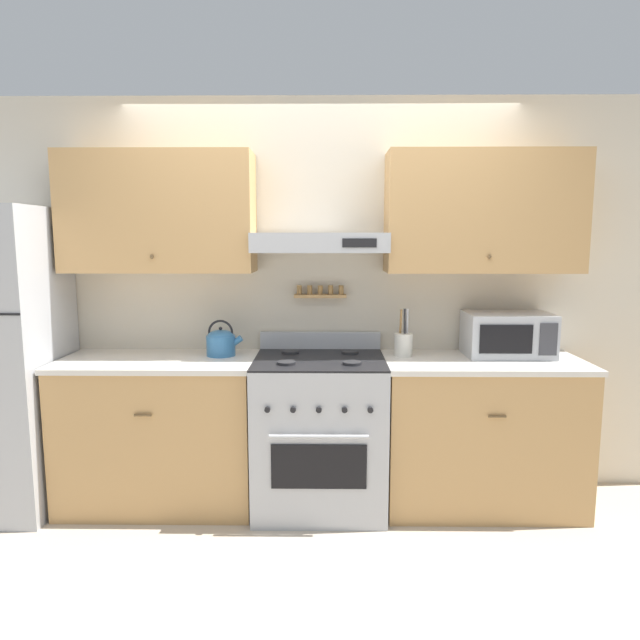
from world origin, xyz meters
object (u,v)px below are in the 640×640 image
at_px(tea_kettle, 221,342).
at_px(microwave, 508,334).
at_px(stove_range, 320,432).
at_px(utensil_crock, 403,344).

bearing_deg(tea_kettle, microwave, 0.57).
bearing_deg(microwave, stove_range, -172.95).
distance_m(tea_kettle, utensil_crock, 1.15).
relative_size(microwave, utensil_crock, 1.76).
height_order(stove_range, utensil_crock, utensil_crock).
bearing_deg(tea_kettle, utensil_crock, 0.00).
xyz_separation_m(stove_range, tea_kettle, (-0.62, 0.13, 0.54)).
height_order(stove_range, microwave, microwave).
xyz_separation_m(tea_kettle, utensil_crock, (1.15, 0.00, -0.01)).
distance_m(stove_range, tea_kettle, 0.83).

